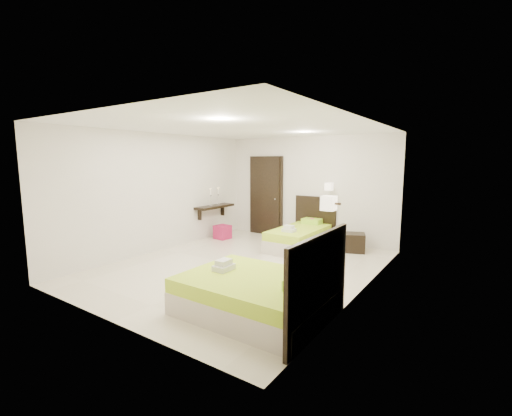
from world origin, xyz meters
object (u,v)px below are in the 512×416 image
Objects in this scene: bed_single at (301,236)px; nightstand at (354,242)px; bed_double at (259,294)px; ottoman at (222,232)px.

nightstand is at bearing 15.65° from bed_single.
bed_single is 3.63m from bed_double.
bed_double is 3.77m from nightstand.
nightstand is (1.14, 0.32, -0.07)m from bed_single.
bed_single is 3.87× the size of nightstand.
bed_single is 2.11m from ottoman.
bed_double is 4.48m from ottoman.
ottoman is (-3.22, -0.65, -0.03)m from nightstand.
nightstand reaches higher than ottoman.
ottoman is at bearing -170.98° from bed_single.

